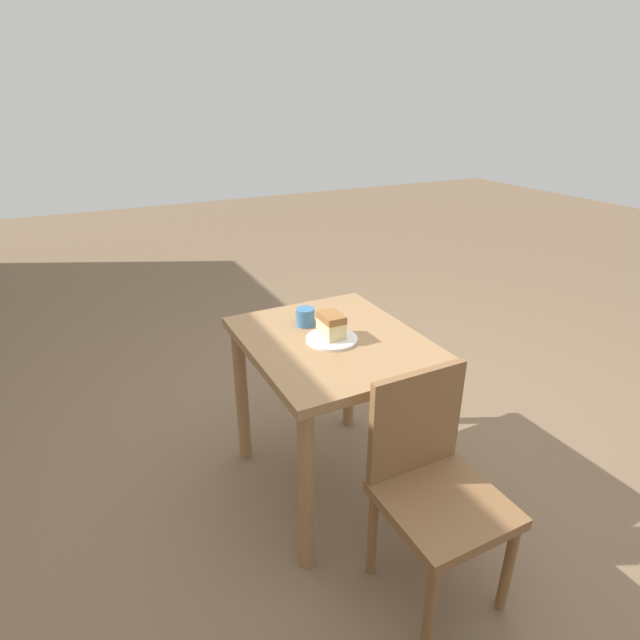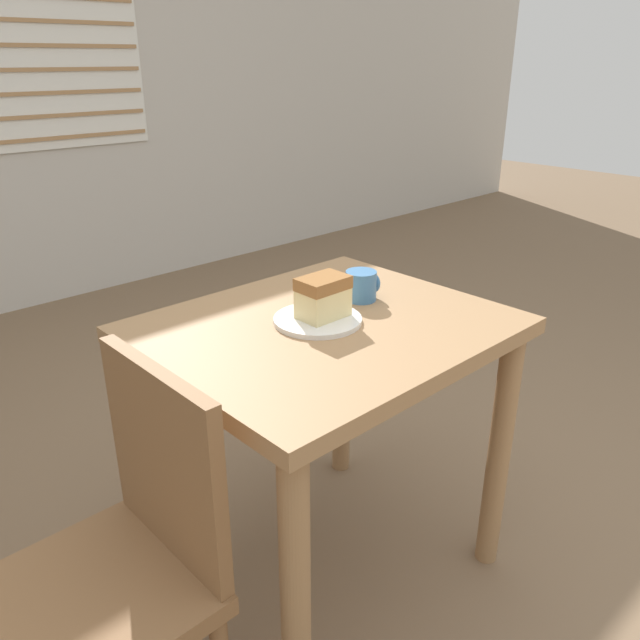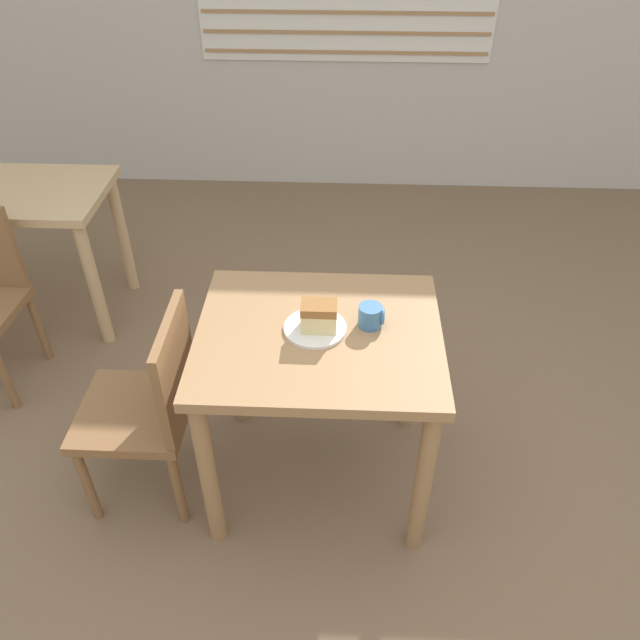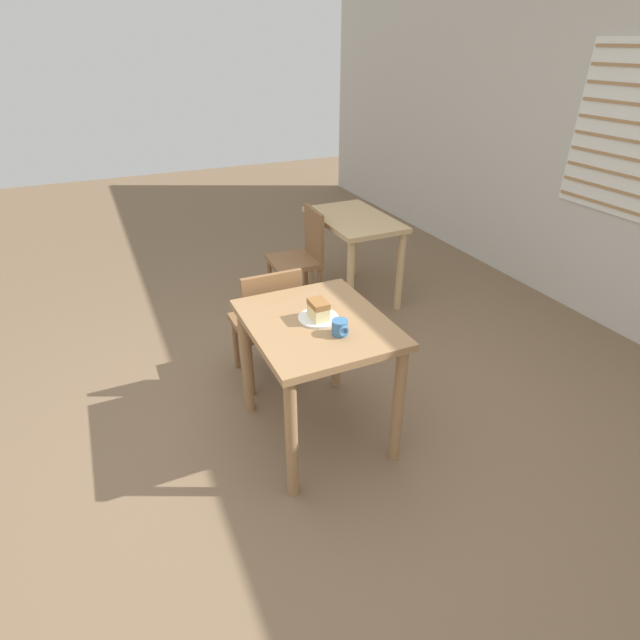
{
  "view_description": "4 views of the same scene",
  "coord_description": "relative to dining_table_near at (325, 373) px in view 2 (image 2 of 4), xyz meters",
  "views": [
    {
      "loc": [
        -1.67,
        1.27,
        1.65
      ],
      "look_at": [
        -0.03,
        0.45,
        0.83
      ],
      "focal_mm": 28.0,
      "sensor_mm": 36.0,
      "label": 1
    },
    {
      "loc": [
        -0.99,
        -0.59,
        1.33
      ],
      "look_at": [
        -0.07,
        0.39,
        0.76
      ],
      "focal_mm": 35.0,
      "sensor_mm": 36.0,
      "label": 2
    },
    {
      "loc": [
        0.02,
        -1.19,
        2.07
      ],
      "look_at": [
        -0.05,
        0.38,
        0.82
      ],
      "focal_mm": 35.0,
      "sensor_mm": 36.0,
      "label": 3
    },
    {
      "loc": [
        1.98,
        -0.51,
        2.01
      ],
      "look_at": [
        -0.03,
        0.4,
        0.76
      ],
      "focal_mm": 28.0,
      "sensor_mm": 36.0,
      "label": 4
    }
  ],
  "objects": [
    {
      "name": "dining_table_near",
      "position": [
        0.0,
        0.0,
        0.0
      ],
      "size": [
        0.82,
        0.69,
        0.75
      ],
      "color": "#9E754C",
      "rests_on": "ground_plane"
    },
    {
      "name": "chair_near_window",
      "position": [
        -0.6,
        -0.07,
        -0.16
      ],
      "size": [
        0.39,
        0.39,
        0.82
      ],
      "rotation": [
        0.0,
        0.0,
        -1.57
      ],
      "color": "brown",
      "rests_on": "ground_plane"
    },
    {
      "name": "plate",
      "position": [
        -0.01,
        0.01,
        0.14
      ],
      "size": [
        0.21,
        0.21,
        0.01
      ],
      "color": "white",
      "rests_on": "dining_table_near"
    },
    {
      "name": "cake_slice",
      "position": [
        0.0,
        0.01,
        0.2
      ],
      "size": [
        0.12,
        0.08,
        0.1
      ],
      "color": "beige",
      "rests_on": "plate"
    },
    {
      "name": "coffee_mug",
      "position": [
        0.17,
        0.04,
        0.17
      ],
      "size": [
        0.09,
        0.08,
        0.08
      ],
      "color": "teal",
      "rests_on": "dining_table_near"
    }
  ]
}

